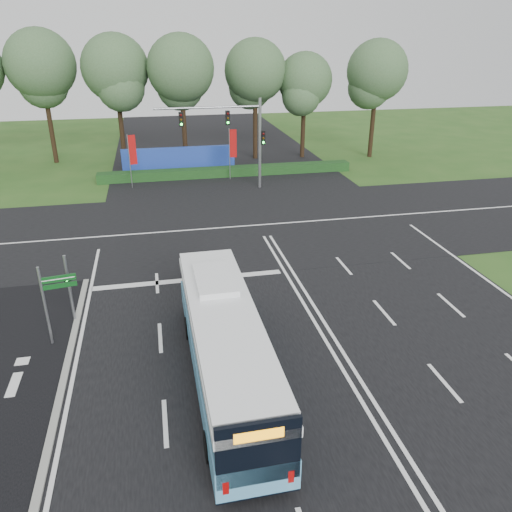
# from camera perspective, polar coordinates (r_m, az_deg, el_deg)

# --- Properties ---
(ground) EXTENTS (120.00, 120.00, 0.00)m
(ground) POSITION_cam_1_polar(r_m,az_deg,el_deg) (22.08, 6.60, -7.42)
(ground) COLOR #28511B
(ground) RESTS_ON ground
(road_main) EXTENTS (20.00, 120.00, 0.04)m
(road_main) POSITION_cam_1_polar(r_m,az_deg,el_deg) (22.07, 6.60, -7.37)
(road_main) COLOR black
(road_main) RESTS_ON ground
(road_cross) EXTENTS (120.00, 14.00, 0.05)m
(road_cross) POSITION_cam_1_polar(r_m,az_deg,el_deg) (32.52, 0.13, 3.52)
(road_cross) COLOR black
(road_cross) RESTS_ON ground
(kerb_strip) EXTENTS (0.25, 18.00, 0.12)m
(kerb_strip) POSITION_cam_1_polar(r_m,az_deg,el_deg) (19.08, -21.49, -14.71)
(kerb_strip) COLOR gray
(kerb_strip) RESTS_ON ground
(city_bus) EXTENTS (2.42, 10.89, 3.12)m
(city_bus) POSITION_cam_1_polar(r_m,az_deg,el_deg) (17.68, -3.54, -10.10)
(city_bus) COLOR #579FCB
(city_bus) RESTS_ON ground
(pedestrian_signal) EXTENTS (0.29, 0.41, 3.13)m
(pedestrian_signal) POSITION_cam_1_polar(r_m,az_deg,el_deg) (22.51, -20.58, -3.30)
(pedestrian_signal) COLOR gray
(pedestrian_signal) RESTS_ON ground
(street_sign) EXTENTS (1.33, 0.28, 3.45)m
(street_sign) POSITION_cam_1_polar(r_m,az_deg,el_deg) (20.98, -22.29, -4.11)
(street_sign) COLOR gray
(street_sign) RESTS_ON ground
(banner_flag_left) EXTENTS (0.62, 0.22, 4.32)m
(banner_flag_left) POSITION_cam_1_polar(r_m,az_deg,el_deg) (41.21, -14.01, 11.34)
(banner_flag_left) COLOR gray
(banner_flag_left) RESTS_ON ground
(banner_flag_mid) EXTENTS (0.64, 0.12, 4.32)m
(banner_flag_mid) POSITION_cam_1_polar(r_m,az_deg,el_deg) (42.53, -2.73, 12.40)
(banner_flag_mid) COLOR gray
(banner_flag_mid) RESTS_ON ground
(traffic_light_gantry) EXTENTS (8.41, 0.28, 7.00)m
(traffic_light_gantry) POSITION_cam_1_polar(r_m,az_deg,el_deg) (39.41, -2.18, 14.19)
(traffic_light_gantry) COLOR gray
(traffic_light_gantry) RESTS_ON ground
(hedge) EXTENTS (22.00, 1.20, 0.80)m
(hedge) POSITION_cam_1_polar(r_m,az_deg,el_deg) (44.15, -3.26, 9.60)
(hedge) COLOR #163212
(hedge) RESTS_ON ground
(blue_hoarding) EXTENTS (10.00, 0.30, 2.20)m
(blue_hoarding) POSITION_cam_1_polar(r_m,az_deg,el_deg) (46.02, -8.78, 10.86)
(blue_hoarding) COLOR #1D3A9D
(blue_hoarding) RESTS_ON ground
(eucalyptus_row) EXTENTS (42.70, 9.87, 12.01)m
(eucalyptus_row) POSITION_cam_1_polar(r_m,az_deg,el_deg) (49.04, -10.33, 20.22)
(eucalyptus_row) COLOR black
(eucalyptus_row) RESTS_ON ground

